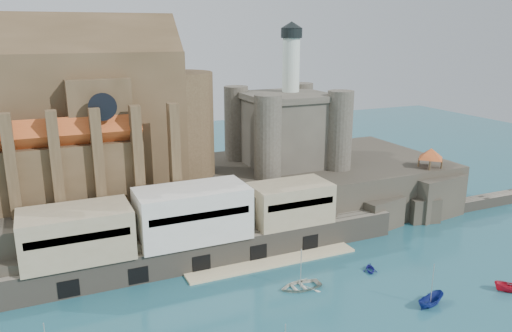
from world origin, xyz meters
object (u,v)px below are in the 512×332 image
object	(u,v)px
boat_2	(430,305)
church	(83,120)
pavilion	(431,155)
castle_keep	(286,125)

from	to	relation	value
boat_2	church	bearing A→B (deg)	28.25
pavilion	castle_keep	bearing A→B (deg)	149.82
castle_keep	boat_2	world-z (taller)	castle_keep
castle_keep	pavilion	bearing A→B (deg)	-30.18
pavilion	boat_2	distance (m)	40.85
pavilion	church	bearing A→B (deg)	166.52
church	boat_2	size ratio (longest dim) A/B	9.31
castle_keep	church	bearing A→B (deg)	178.89
church	castle_keep	size ratio (longest dim) A/B	1.60
pavilion	boat_2	bearing A→B (deg)	-131.27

